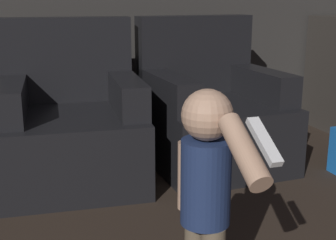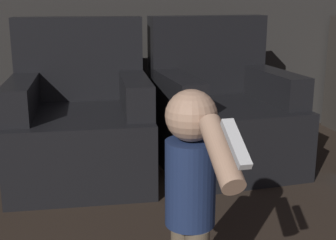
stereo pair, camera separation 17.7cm
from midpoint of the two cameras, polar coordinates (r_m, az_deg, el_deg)
name	(u,v)px [view 1 (the left image)]	position (r m, az deg, el deg)	size (l,w,h in m)	color
armchair_left	(72,126)	(2.95, -13.34, -0.78)	(0.89, 0.93, 0.98)	black
armchair_right	(211,115)	(3.16, 3.69, 0.62)	(0.87, 0.91, 0.98)	black
person_toddler	(207,183)	(1.64, 1.64, -7.71)	(0.18, 0.55, 0.81)	brown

